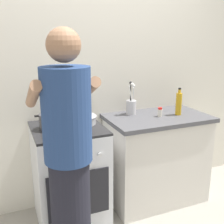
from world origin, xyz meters
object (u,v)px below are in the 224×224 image
mixing_bowl (82,119)px  person (69,165)px  utensil_crock (131,105)px  spice_bottle (160,112)px  oil_bottle (179,103)px  stove_range (70,175)px  pot (51,121)px

mixing_bowl → person: bearing=-112.7°
utensil_crock → spice_bottle: (0.22, -0.18, -0.05)m
oil_bottle → person: bearing=-154.6°
utensil_crock → oil_bottle: size_ratio=1.22×
stove_range → oil_bottle: size_ratio=3.33×
oil_bottle → pot: bearing=178.2°
stove_range → utensil_crock: (0.69, 0.16, 0.54)m
pot → person: bearing=-90.5°
pot → person: 0.65m
utensil_crock → stove_range: bearing=-166.6°
stove_range → utensil_crock: utensil_crock is taller
stove_range → mixing_bowl: size_ratio=3.36×
pot → spice_bottle: bearing=-1.4°
oil_bottle → person: (-1.25, -0.60, -0.16)m
pot → oil_bottle: (1.25, -0.04, 0.05)m
stove_range → person: person is taller
utensil_crock → spice_bottle: bearing=-39.2°
mixing_bowl → spice_bottle: size_ratio=2.98×
stove_range → pot: 0.53m
utensil_crock → person: bearing=-136.3°
utensil_crock → person: size_ratio=0.19×
utensil_crock → pot: bearing=-169.3°
stove_range → oil_bottle: oil_bottle is taller
pot → utensil_crock: (0.83, 0.16, 0.02)m
spice_bottle → person: person is taller
pot → person: person is taller
person → mixing_bowl: bearing=67.3°
stove_range → utensil_crock: bearing=13.4°
stove_range → pot: bearing=177.3°
stove_range → person: size_ratio=0.53×
pot → spice_bottle: (1.05, -0.02, -0.02)m
utensil_crock → oil_bottle: 0.47m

